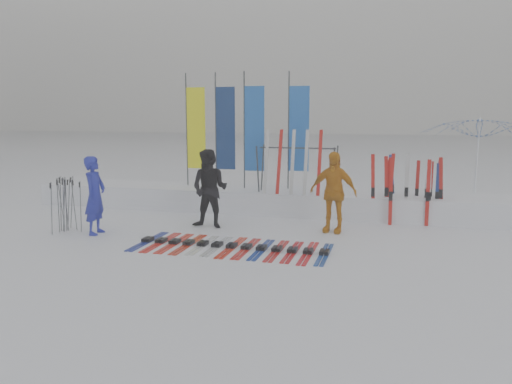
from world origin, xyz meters
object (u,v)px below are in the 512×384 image
(ski_rack, at_px, (297,163))
(person_blue, at_px, (95,195))
(person_yellow, at_px, (333,192))
(person_black, at_px, (210,189))
(ski_row, at_px, (231,246))
(tent_canopy, at_px, (477,165))

(ski_rack, bearing_deg, person_blue, -140.68)
(person_yellow, bearing_deg, person_blue, -152.48)
(person_black, xyz_separation_m, ski_rack, (1.70, 1.95, 0.46))
(person_blue, xyz_separation_m, ski_row, (3.28, -0.33, -0.83))
(ski_row, bearing_deg, ski_rack, 79.61)
(tent_canopy, bearing_deg, person_blue, -152.11)
(tent_canopy, bearing_deg, ski_rack, -164.50)
(person_blue, bearing_deg, person_black, -66.00)
(tent_canopy, xyz_separation_m, ski_row, (-5.17, -4.80, -1.30))
(person_black, distance_m, ski_rack, 2.63)
(person_yellow, xyz_separation_m, tent_canopy, (3.39, 2.88, 0.41))
(tent_canopy, relative_size, ski_rack, 1.45)
(person_black, distance_m, person_yellow, 2.85)
(person_blue, distance_m, ski_rack, 5.10)
(person_blue, height_order, ski_row, person_blue)
(person_yellow, distance_m, ski_rack, 2.04)
(person_yellow, distance_m, ski_row, 2.76)
(person_yellow, relative_size, tent_canopy, 0.62)
(person_black, relative_size, ski_row, 0.47)
(person_yellow, height_order, tent_canopy, tent_canopy)
(ski_rack, bearing_deg, person_yellow, -55.08)
(tent_canopy, xyz_separation_m, ski_rack, (-4.52, -1.25, 0.05))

